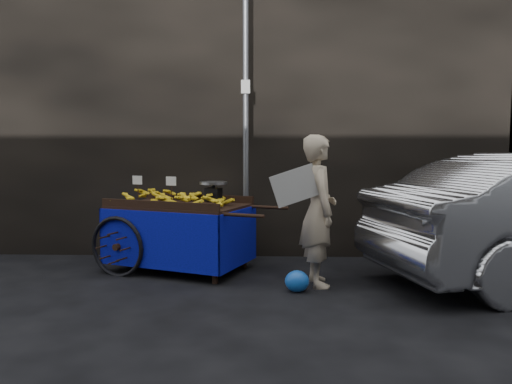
{
  "coord_description": "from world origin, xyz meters",
  "views": [
    {
      "loc": [
        0.67,
        -5.56,
        1.57
      ],
      "look_at": [
        0.47,
        0.5,
        1.04
      ],
      "focal_mm": 35.0,
      "sensor_mm": 36.0,
      "label": 1
    }
  ],
  "objects": [
    {
      "name": "ground",
      "position": [
        0.0,
        0.0,
        0.0
      ],
      "size": [
        80.0,
        80.0,
        0.0
      ],
      "primitive_type": "plane",
      "color": "black",
      "rests_on": "ground"
    },
    {
      "name": "building_wall",
      "position": [
        0.39,
        2.6,
        2.5
      ],
      "size": [
        13.5,
        2.0,
        5.0
      ],
      "color": "black",
      "rests_on": "ground"
    },
    {
      "name": "street_pole",
      "position": [
        0.3,
        1.3,
        2.01
      ],
      "size": [
        0.12,
        0.1,
        4.0
      ],
      "color": "slate",
      "rests_on": "ground"
    },
    {
      "name": "banana_cart",
      "position": [
        -0.57,
        0.77,
        0.77
      ],
      "size": [
        2.49,
        1.76,
        1.24
      ],
      "rotation": [
        0.0,
        0.0,
        -0.36
      ],
      "color": "black",
      "rests_on": "ground"
    },
    {
      "name": "vendor",
      "position": [
        1.19,
        0.11,
        0.86
      ],
      "size": [
        0.81,
        0.68,
        1.72
      ],
      "rotation": [
        0.0,
        0.0,
        1.71
      ],
      "color": "tan",
      "rests_on": "ground"
    },
    {
      "name": "plastic_bag",
      "position": [
        0.94,
        -0.2,
        0.12
      ],
      "size": [
        0.27,
        0.21,
        0.24
      ],
      "primitive_type": "ellipsoid",
      "color": "blue",
      "rests_on": "ground"
    }
  ]
}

